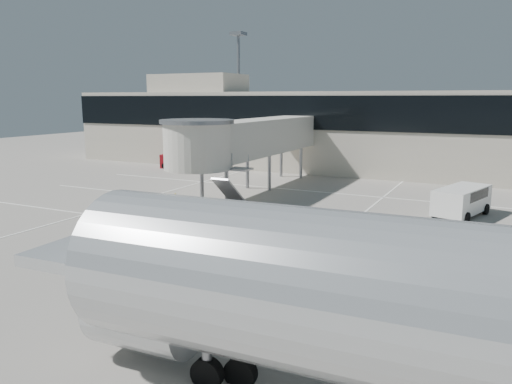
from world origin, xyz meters
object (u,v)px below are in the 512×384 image
at_px(baggage_tug, 257,219).
at_px(aircraft, 445,314).
at_px(suitcase_cart, 319,228).
at_px(belt_loader, 179,161).
at_px(minivan, 463,199).
at_px(ground_worker, 214,241).
at_px(box_cart_near, 173,221).
at_px(box_cart_far, 148,209).

bearing_deg(baggage_tug, aircraft, -58.81).
bearing_deg(suitcase_cart, belt_loader, 140.06).
bearing_deg(suitcase_cart, aircraft, -60.67).
bearing_deg(aircraft, minivan, 90.63).
height_order(baggage_tug, ground_worker, ground_worker).
bearing_deg(belt_loader, ground_worker, -67.68).
bearing_deg(belt_loader, suitcase_cart, -56.08).
xyz_separation_m(box_cart_near, ground_worker, (4.46, -2.94, 0.21)).
height_order(box_cart_near, belt_loader, belt_loader).
distance_m(baggage_tug, suitcase_cart, 3.94).
relative_size(box_cart_near, belt_loader, 0.97).
distance_m(box_cart_near, box_cart_far, 3.64).
height_order(baggage_tug, box_cart_near, box_cart_near).
distance_m(baggage_tug, ground_worker, 5.82).
xyz_separation_m(baggage_tug, ground_worker, (0.60, -5.79, 0.29)).
xyz_separation_m(belt_loader, aircraft, (30.02, -32.98, 2.12)).
xyz_separation_m(minivan, aircraft, (1.17, -22.78, 1.74)).
relative_size(suitcase_cart, belt_loader, 0.89).
distance_m(box_cart_far, belt_loader, 22.80).
bearing_deg(ground_worker, belt_loader, 101.03).
height_order(suitcase_cart, box_cart_near, box_cart_near).
height_order(suitcase_cart, belt_loader, belt_loader).
relative_size(baggage_tug, minivan, 0.45).
height_order(box_cart_far, ground_worker, ground_worker).
relative_size(ground_worker, minivan, 0.32).
relative_size(suitcase_cart, box_cart_far, 0.97).
distance_m(suitcase_cart, aircraft, 16.01).
bearing_deg(baggage_tug, box_cart_near, -151.27).
xyz_separation_m(baggage_tug, box_cart_far, (-7.01, -1.02, 0.06)).
height_order(minivan, belt_loader, belt_loader).
xyz_separation_m(box_cart_far, ground_worker, (7.61, -4.76, 0.23)).
bearing_deg(ground_worker, aircraft, -64.76).
xyz_separation_m(suitcase_cart, box_cart_far, (-10.93, -0.60, 0.06)).
height_order(suitcase_cart, minivan, minivan).
bearing_deg(baggage_tug, minivan, 31.53).
height_order(baggage_tug, aircraft, aircraft).
bearing_deg(belt_loader, box_cart_far, -75.43).
height_order(baggage_tug, minivan, minivan).
relative_size(suitcase_cart, aircraft, 0.19).
height_order(box_cart_near, box_cart_far, box_cart_near).
relative_size(baggage_tug, ground_worker, 1.44).
xyz_separation_m(suitcase_cart, ground_worker, (-3.32, -5.37, 0.29)).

